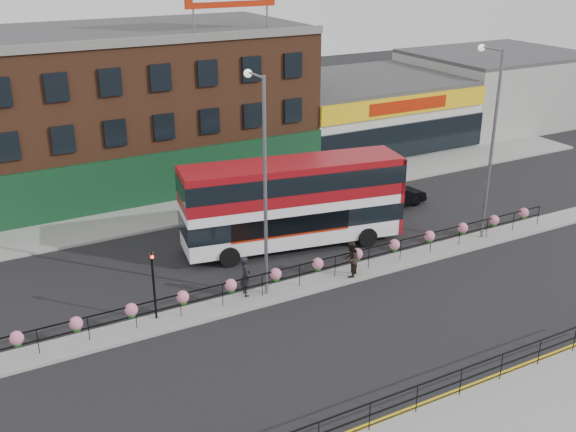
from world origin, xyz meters
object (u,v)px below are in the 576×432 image
lamp_column_west (262,169)px  lamp_column_east (490,129)px  double_decker_bus (293,195)px  pedestrian_b (351,259)px  pedestrian_a (245,276)px  car (397,197)px

lamp_column_west → lamp_column_east: (13.53, 0.06, 0.09)m
double_decker_bus → pedestrian_b: double_decker_bus is taller
pedestrian_a → lamp_column_east: size_ratio=0.19×
pedestrian_a → pedestrian_b: 5.41m
car → pedestrian_b: size_ratio=2.29×
car → pedestrian_a: pedestrian_a is taller
car → pedestrian_b: (-7.93, -6.78, 0.40)m
car → pedestrian_b: pedestrian_b is taller
double_decker_bus → lamp_column_east: 11.01m
double_decker_bus → pedestrian_b: 5.14m
pedestrian_a → lamp_column_east: bearing=-81.4°
pedestrian_b → lamp_column_west: lamp_column_west is taller
double_decker_bus → lamp_column_west: lamp_column_west is taller
pedestrian_b → lamp_column_east: size_ratio=0.18×
double_decker_bus → car: (8.52, 2.04, -2.29)m
car → lamp_column_east: 8.34m
lamp_column_east → pedestrian_a: bearing=-180.0°
double_decker_bus → lamp_column_west: 6.46m
double_decker_bus → lamp_column_west: bearing=-133.3°
lamp_column_west → lamp_column_east: 13.53m
car → lamp_column_west: bearing=108.3°
double_decker_bus → pedestrian_a: double_decker_bus is taller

